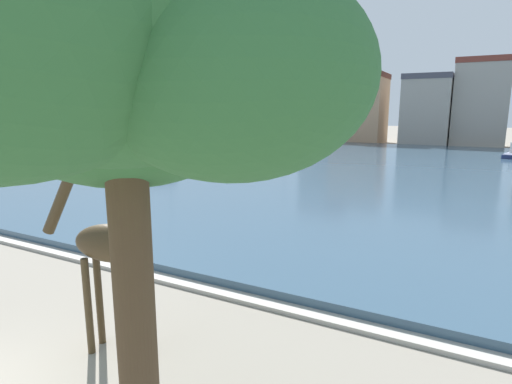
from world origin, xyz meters
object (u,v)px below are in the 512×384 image
at_px(sailboat_yellow, 285,147).
at_px(sailboat_white, 169,162).
at_px(shade_tree, 104,52).
at_px(giraffe_statue, 106,247).

distance_m(sailboat_yellow, sailboat_white, 20.02).
bearing_deg(shade_tree, giraffe_statue, 140.93).
height_order(giraffe_statue, sailboat_white, sailboat_white).
bearing_deg(sailboat_yellow, sailboat_white, -97.91).
xyz_separation_m(giraffe_statue, sailboat_yellow, (-15.45, 43.44, -1.80)).
bearing_deg(giraffe_statue, sailboat_white, 127.64).
relative_size(sailboat_white, shade_tree, 1.21).
bearing_deg(shade_tree, sailboat_white, 129.17).
bearing_deg(giraffe_statue, sailboat_yellow, 109.58).
xyz_separation_m(sailboat_yellow, shade_tree, (18.49, -45.91, 5.28)).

